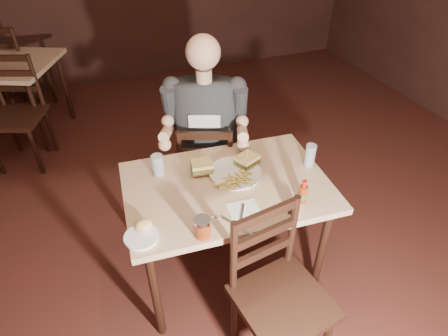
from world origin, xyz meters
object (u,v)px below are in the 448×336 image
object	(u,v)px
glass_right	(310,155)
syrup_dispenser	(203,227)
chair_far	(207,169)
bg_chair_far	(20,68)
main_table	(227,196)
bg_chair_near	(15,117)
dinner_plate	(235,173)
diner	(205,113)
hot_sauce	(303,191)
chair_near	(283,302)
glass_left	(158,165)
bg_table	(11,71)
side_plate	(142,238)

from	to	relation	value
glass_right	syrup_dispenser	xyz separation A→B (m)	(-0.77, -0.30, -0.02)
chair_far	glass_right	world-z (taller)	glass_right
chair_far	glass_right	size ratio (longest dim) A/B	6.22
bg_chair_far	main_table	bearing A→B (deg)	138.15
bg_chair_near	dinner_plate	bearing A→B (deg)	-32.02
diner	syrup_dispenser	xyz separation A→B (m)	(-0.30, -0.84, -0.11)
chair_far	bg_chair_near	world-z (taller)	bg_chair_near
hot_sauce	syrup_dispenser	distance (m)	0.56
chair_near	glass_left	distance (m)	0.99
bg_table	dinner_plate	size ratio (longest dim) A/B	3.61
diner	syrup_dispenser	distance (m)	0.90
chair_far	hot_sauce	world-z (taller)	hot_sauce
glass_left	glass_right	distance (m)	0.89
side_plate	bg_table	bearing A→B (deg)	105.98
chair_far	bg_chair_far	world-z (taller)	bg_chair_far
bg_table	bg_chair_far	distance (m)	0.58
main_table	syrup_dispenser	world-z (taller)	syrup_dispenser
chair_far	bg_chair_far	size ratio (longest dim) A/B	0.88
chair_far	syrup_dispenser	world-z (taller)	same
bg_table	glass_right	size ratio (longest dim) A/B	7.51
main_table	chair_near	bearing A→B (deg)	-84.02
bg_table	bg_chair_near	distance (m)	0.58
chair_far	dinner_plate	size ratio (longest dim) A/B	2.99
main_table	dinner_plate	distance (m)	0.14
bg_chair_near	side_plate	world-z (taller)	bg_chair_near
chair_far	glass_left	world-z (taller)	glass_left
bg_table	chair_far	distance (m)	2.27
glass_left	syrup_dispenser	bearing A→B (deg)	-80.74
chair_far	bg_chair_near	size ratio (longest dim) A/B	0.91
bg_chair_far	chair_far	bearing A→B (deg)	144.42
chair_near	main_table	bearing A→B (deg)	87.49
chair_near	bg_chair_near	size ratio (longest dim) A/B	0.97
syrup_dispenser	main_table	bearing A→B (deg)	55.69
bg_table	dinner_plate	world-z (taller)	dinner_plate
glass_left	main_table	bearing A→B (deg)	-34.53
dinner_plate	glass_right	xyz separation A→B (m)	(0.44, -0.07, 0.06)
bg_chair_far	hot_sauce	world-z (taller)	bg_chair_far
dinner_plate	side_plate	world-z (taller)	dinner_plate
bg_chair_far	syrup_dispenser	distance (m)	3.42
main_table	syrup_dispenser	distance (m)	0.42
chair_far	glass_left	bearing A→B (deg)	62.00
chair_near	side_plate	size ratio (longest dim) A/B	5.81
bg_chair_far	syrup_dispenser	bearing A→B (deg)	132.26
bg_chair_near	main_table	bearing A→B (deg)	-34.59
glass_left	chair_near	bearing A→B (deg)	-64.48
diner	syrup_dispenser	world-z (taller)	diner
chair_far	bg_chair_near	bearing A→B (deg)	-21.76
main_table	side_plate	xyz separation A→B (m)	(-0.53, -0.23, 0.09)
chair_far	chair_near	size ratio (longest dim) A/B	0.94
bg_table	hot_sauce	xyz separation A→B (m)	(1.59, -2.66, 0.16)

